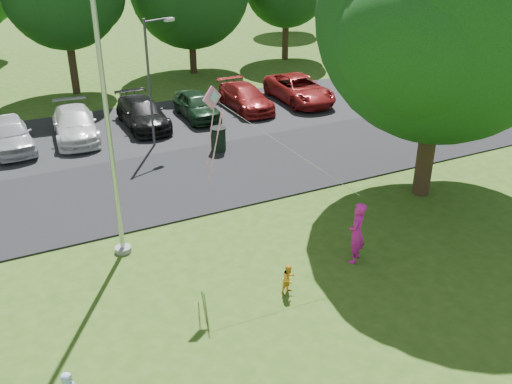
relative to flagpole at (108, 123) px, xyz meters
name	(u,v)px	position (x,y,z in m)	size (l,w,h in m)	color
ground	(305,312)	(3.50, -5.00, -4.17)	(120.00, 120.00, 0.00)	#2F5315
park_road	(186,180)	(3.50, 4.00, -4.14)	(60.00, 6.00, 0.06)	black
parking_strip	(140,128)	(3.50, 10.50, -4.14)	(42.00, 7.00, 0.06)	black
flagpole	(108,123)	(0.00, 0.00, 0.00)	(0.50, 0.50, 10.00)	#B7BABF
street_lamp	(153,72)	(3.67, 8.08, -0.86)	(1.48, 0.69, 5.51)	#3F3F44
trash_can	(218,140)	(5.79, 6.18, -3.62)	(0.68, 0.68, 1.08)	black
big_tree	(444,21)	(10.82, -0.93, 2.05)	(9.09, 8.39, 10.60)	#332316
parked_cars	(145,113)	(3.85, 10.57, -3.45)	(20.06, 5.19, 1.38)	black
woman	(357,233)	(6.09, -3.54, -3.21)	(0.70, 0.46, 1.91)	#D91CA2
child_yellow	(289,279)	(3.54, -4.06, -3.73)	(0.43, 0.33, 0.88)	#F5A826
kite	(215,115)	(2.46, -1.80, 0.42)	(4.00, 2.05, 3.20)	pink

